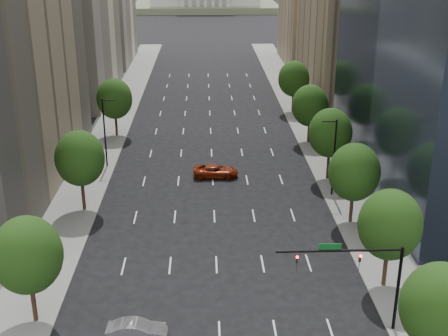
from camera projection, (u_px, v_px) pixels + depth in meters
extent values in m
cube|color=slate|center=(84.00, 181.00, 71.36)|extent=(6.00, 200.00, 0.15)
cube|color=slate|center=(339.00, 178.00, 72.35)|extent=(6.00, 200.00, 0.15)
cube|color=beige|center=(101.00, 23.00, 138.71)|extent=(14.00, 26.00, 18.00)
cube|color=#8C7759|center=(350.00, 14.00, 104.58)|extent=(14.00, 30.00, 30.00)
cube|color=#8C7759|center=(315.00, 29.00, 137.87)|extent=(14.00, 26.00, 16.00)
ellipsoid|color=#163B10|center=(440.00, 307.00, 37.75)|extent=(5.20, 5.20, 5.98)
cylinder|color=#382316|center=(385.00, 265.00, 49.23)|extent=(0.36, 0.36, 4.00)
ellipsoid|color=#163B10|center=(390.00, 225.00, 47.88)|extent=(5.20, 5.20, 5.98)
cylinder|color=#382316|center=(351.00, 205.00, 60.44)|extent=(0.36, 0.36, 3.90)
ellipsoid|color=#163B10|center=(354.00, 172.00, 59.12)|extent=(5.20, 5.20, 5.98)
cylinder|color=#382316|center=(328.00, 163.00, 71.59)|extent=(0.36, 0.36, 4.10)
ellipsoid|color=#163B10|center=(330.00, 133.00, 70.21)|extent=(5.20, 5.20, 5.98)
cylinder|color=#382316|center=(309.00, 130.00, 84.70)|extent=(0.36, 0.36, 3.80)
ellipsoid|color=#163B10|center=(310.00, 106.00, 83.42)|extent=(5.20, 5.20, 5.98)
cylinder|color=#382316|center=(293.00, 101.00, 99.58)|extent=(0.36, 0.36, 4.00)
ellipsoid|color=#163B10|center=(294.00, 79.00, 98.23)|extent=(5.20, 5.20, 5.98)
cylinder|color=#382316|center=(33.00, 299.00, 44.61)|extent=(0.36, 0.36, 4.00)
ellipsoid|color=#163B10|center=(27.00, 255.00, 43.25)|extent=(5.20, 5.20, 5.98)
cylinder|color=#382316|center=(83.00, 192.00, 63.23)|extent=(0.36, 0.36, 4.15)
ellipsoid|color=#163B10|center=(80.00, 158.00, 61.83)|extent=(5.20, 5.20, 5.98)
cylinder|color=#382316|center=(116.00, 123.00, 87.51)|extent=(0.36, 0.36, 3.95)
ellipsoid|color=#163B10|center=(114.00, 99.00, 86.17)|extent=(5.20, 5.20, 5.98)
cylinder|color=black|center=(334.00, 158.00, 66.03)|extent=(0.20, 0.20, 9.00)
cylinder|color=black|center=(329.00, 122.00, 64.46)|extent=(1.60, 0.14, 0.14)
cylinder|color=black|center=(105.00, 134.00, 74.50)|extent=(0.20, 0.20, 9.00)
cylinder|color=black|center=(109.00, 100.00, 72.97)|extent=(1.60, 0.14, 0.14)
cylinder|color=black|center=(398.00, 290.00, 43.07)|extent=(0.24, 0.24, 7.00)
cylinder|color=black|center=(339.00, 251.00, 41.73)|extent=(9.00, 0.18, 0.18)
imported|color=black|center=(360.00, 257.00, 41.98)|extent=(0.18, 0.22, 1.10)
imported|color=black|center=(297.00, 258.00, 41.84)|extent=(0.18, 0.22, 1.10)
sphere|color=#FF0C07|center=(361.00, 256.00, 41.74)|extent=(0.20, 0.20, 0.20)
sphere|color=#FF0C07|center=(297.00, 257.00, 41.60)|extent=(0.20, 0.20, 0.20)
cube|color=#0C591E|center=(330.00, 247.00, 41.59)|extent=(1.60, 0.06, 0.45)
cube|color=#596647|center=(205.00, 6.00, 248.60)|extent=(60.00, 40.00, 2.50)
ellipsoid|color=olive|center=(52.00, 10.00, 545.60)|extent=(380.00, 342.00, 190.00)
ellipsoid|color=olive|center=(244.00, 14.00, 591.80)|extent=(440.00, 396.00, 240.00)
ellipsoid|color=olive|center=(400.00, 2.00, 632.01)|extent=(360.00, 324.00, 200.00)
imported|color=gray|center=(137.00, 330.00, 43.06)|extent=(4.48, 1.68, 1.46)
imported|color=maroon|center=(216.00, 171.00, 72.70)|extent=(5.52, 2.59, 1.53)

